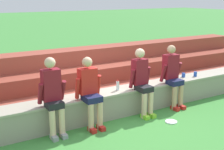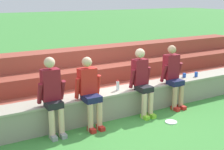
{
  "view_description": "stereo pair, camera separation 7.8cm",
  "coord_description": "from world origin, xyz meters",
  "views": [
    {
      "loc": [
        -3.35,
        -5.1,
        2.54
      ],
      "look_at": [
        -0.16,
        0.25,
        0.9
      ],
      "focal_mm": 49.45,
      "sensor_mm": 36.0,
      "label": 1
    },
    {
      "loc": [
        -3.28,
        -5.14,
        2.54
      ],
      "look_at": [
        -0.16,
        0.25,
        0.9
      ],
      "focal_mm": 49.45,
      "sensor_mm": 36.0,
      "label": 2
    }
  ],
  "objects": [
    {
      "name": "brick_bleachers",
      "position": [
        0.0,
        1.76,
        0.45
      ],
      "size": [
        10.68,
        1.82,
        1.16
      ],
      "color": "#9D4637",
      "rests_on": "ground"
    },
    {
      "name": "stone_seating_wall",
      "position": [
        0.0,
        0.25,
        0.29
      ],
      "size": [
        8.0,
        0.53,
        0.55
      ],
      "color": "gray",
      "rests_on": "ground"
    },
    {
      "name": "frisbee",
      "position": [
        0.69,
        -0.69,
        0.01
      ],
      "size": [
        0.25,
        0.25,
        0.02
      ],
      "primitive_type": "cylinder",
      "color": "white",
      "rests_on": "ground"
    },
    {
      "name": "plastic_cup_right_end",
      "position": [
        2.22,
        0.2,
        0.61
      ],
      "size": [
        0.08,
        0.08,
        0.12
      ],
      "primitive_type": "cylinder",
      "color": "blue",
      "rests_on": "stone_seating_wall"
    },
    {
      "name": "person_far_left",
      "position": [
        -1.56,
        -0.01,
        0.78
      ],
      "size": [
        0.51,
        0.48,
        1.46
      ],
      "color": "beige",
      "rests_on": "ground"
    },
    {
      "name": "person_left_of_center",
      "position": [
        -0.82,
        -0.03,
        0.74
      ],
      "size": [
        0.53,
        0.56,
        1.38
      ],
      "color": "#DBAD89",
      "rests_on": "ground"
    },
    {
      "name": "ground_plane",
      "position": [
        0.0,
        0.0,
        0.0
      ],
      "size": [
        80.0,
        80.0,
        0.0
      ],
      "primitive_type": "plane",
      "color": "#428E3D"
    },
    {
      "name": "person_right_of_center",
      "position": [
        1.31,
        0.02,
        0.77
      ],
      "size": [
        0.53,
        0.54,
        1.43
      ],
      "color": "tan",
      "rests_on": "ground"
    },
    {
      "name": "plastic_cup_left_end",
      "position": [
        1.92,
        0.3,
        0.6
      ],
      "size": [
        0.09,
        0.09,
        0.1
      ],
      "primitive_type": "cylinder",
      "color": "blue",
      "rests_on": "stone_seating_wall"
    },
    {
      "name": "person_center",
      "position": [
        0.42,
        -0.02,
        0.77
      ],
      "size": [
        0.49,
        0.57,
        1.43
      ],
      "color": "beige",
      "rests_on": "ground"
    },
    {
      "name": "water_bottle_near_left",
      "position": [
        -0.04,
        0.22,
        0.66
      ],
      "size": [
        0.06,
        0.06,
        0.22
      ],
      "color": "silver",
      "rests_on": "stone_seating_wall"
    }
  ]
}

